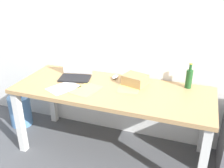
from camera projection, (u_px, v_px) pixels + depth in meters
The scene contains 11 objects.
ground_plane at pixel (112, 150), 2.81m from camera, with size 8.00×8.00×0.00m, color #515459.
back_wall at pixel (126, 25), 2.65m from camera, with size 5.20×0.08×2.60m, color white.
desk at pixel (112, 97), 2.54m from camera, with size 1.96×0.76×0.75m.
laptop_left at pixel (76, 73), 2.73m from camera, with size 0.36×0.29×0.23m.
beer_bottle at pixel (189, 78), 2.48m from camera, with size 0.06×0.06×0.26m.
computer_mouse at pixel (115, 77), 2.73m from camera, with size 0.06×0.10×0.03m, color silver.
cardboard_box at pixel (135, 80), 2.57m from camera, with size 0.22×0.19×0.10m, color tan.
paper_sheet_front_left at pixel (63, 88), 2.51m from camera, with size 0.21×0.30×0.00m, color white.
paper_yellow_folder at pixel (86, 90), 2.47m from camera, with size 0.21×0.30×0.00m, color #F4E06B.
paper_sheet_near_back at pixel (129, 87), 2.53m from camera, with size 0.21×0.30×0.00m, color #F4E06B.
water_cooler_jug at pixel (20, 110), 3.21m from camera, with size 0.27×0.27×0.44m.
Camera 1 is at (0.76, -2.12, 1.83)m, focal length 40.64 mm.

